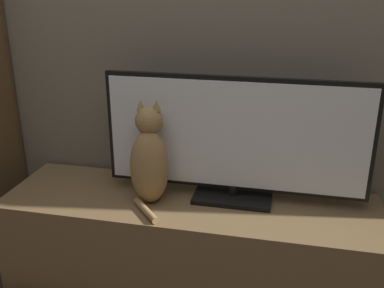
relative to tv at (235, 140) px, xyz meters
name	(u,v)px	position (x,y,z in m)	size (l,w,h in m)	color
tv_stand	(189,244)	(-0.18, -0.06, -0.48)	(1.60, 0.47, 0.43)	brown
tv	(235,140)	(0.00, 0.00, 0.00)	(1.09, 0.20, 0.53)	black
cat	(149,160)	(-0.34, -0.10, -0.08)	(0.18, 0.28, 0.44)	#997547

